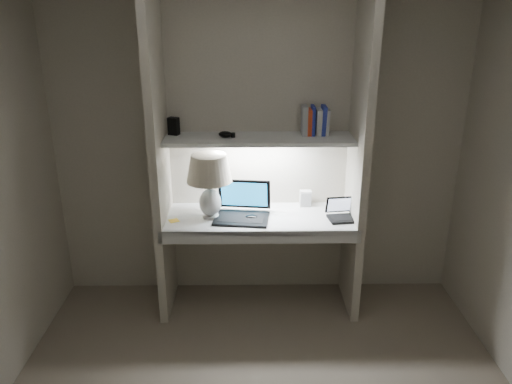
{
  "coord_description": "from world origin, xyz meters",
  "views": [
    {
      "loc": [
        -0.07,
        -2.28,
        2.28
      ],
      "look_at": [
        -0.03,
        1.05,
        1.03
      ],
      "focal_mm": 35.0,
      "sensor_mm": 36.0,
      "label": 1
    }
  ],
  "objects_px": {
    "laptop_main": "(243,209)",
    "laptop_netbook": "(343,213)",
    "speaker": "(305,198)",
    "book_row": "(315,121)",
    "table_lamp": "(209,176)"
  },
  "relations": [
    {
      "from": "speaker",
      "to": "book_row",
      "type": "relative_size",
      "value": 0.59
    },
    {
      "from": "table_lamp",
      "to": "laptop_netbook",
      "type": "xyz_separation_m",
      "value": [
        1.0,
        -0.02,
        -0.3
      ]
    },
    {
      "from": "laptop_main",
      "to": "laptop_netbook",
      "type": "height_order",
      "value": "laptop_main"
    },
    {
      "from": "speaker",
      "to": "book_row",
      "type": "xyz_separation_m",
      "value": [
        0.05,
        -0.03,
        0.63
      ]
    },
    {
      "from": "speaker",
      "to": "laptop_main",
      "type": "bearing_deg",
      "value": -158.48
    },
    {
      "from": "book_row",
      "to": "table_lamp",
      "type": "bearing_deg",
      "value": -165.54
    },
    {
      "from": "laptop_netbook",
      "to": "speaker",
      "type": "distance_m",
      "value": 0.36
    },
    {
      "from": "laptop_main",
      "to": "speaker",
      "type": "bearing_deg",
      "value": 30.15
    },
    {
      "from": "laptop_main",
      "to": "speaker",
      "type": "xyz_separation_m",
      "value": [
        0.5,
        0.21,
        0.0
      ]
    },
    {
      "from": "laptop_netbook",
      "to": "table_lamp",
      "type": "bearing_deg",
      "value": 171.29
    },
    {
      "from": "laptop_netbook",
      "to": "book_row",
      "type": "xyz_separation_m",
      "value": [
        -0.21,
        0.22,
        0.66
      ]
    },
    {
      "from": "table_lamp",
      "to": "book_row",
      "type": "distance_m",
      "value": 0.89
    },
    {
      "from": "laptop_main",
      "to": "laptop_netbook",
      "type": "xyz_separation_m",
      "value": [
        0.76,
        -0.04,
        -0.02
      ]
    },
    {
      "from": "table_lamp",
      "to": "speaker",
      "type": "bearing_deg",
      "value": 17.29
    },
    {
      "from": "laptop_main",
      "to": "table_lamp",
      "type": "bearing_deg",
      "value": -168.47
    }
  ]
}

